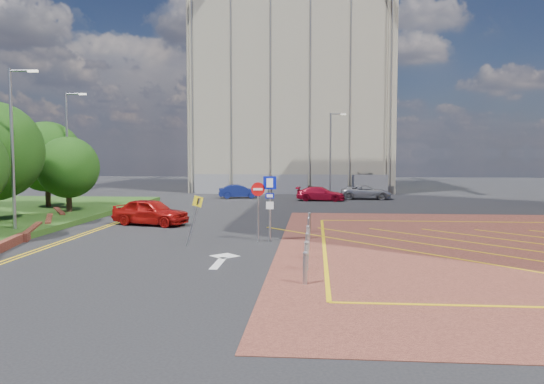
# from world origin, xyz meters

# --- Properties ---
(ground) EXTENTS (140.00, 140.00, 0.00)m
(ground) POSITION_xyz_m (0.00, 0.00, 0.00)
(ground) COLOR black
(ground) RESTS_ON ground
(retaining_wall) EXTENTS (6.06, 20.33, 0.40)m
(retaining_wall) POSITION_xyz_m (-11.80, 2.00, 0.20)
(retaining_wall) COLOR brown
(retaining_wall) RESTS_ON ground
(tree_c) EXTENTS (4.00, 4.00, 4.90)m
(tree_c) POSITION_xyz_m (-13.50, 10.00, 3.19)
(tree_c) COLOR #3D2B1C
(tree_c) RESTS_ON grass_bed
(tree_d) EXTENTS (5.00, 5.00, 6.08)m
(tree_d) POSITION_xyz_m (-16.50, 13.00, 3.87)
(tree_d) COLOR #3D2B1C
(tree_d) RESTS_ON grass_bed
(lamp_left_near) EXTENTS (1.53, 0.16, 8.00)m
(lamp_left_near) POSITION_xyz_m (-12.42, 2.00, 4.66)
(lamp_left_near) COLOR #9EA0A8
(lamp_left_near) RESTS_ON grass_bed
(lamp_left_far) EXTENTS (1.53, 0.16, 8.00)m
(lamp_left_far) POSITION_xyz_m (-14.42, 12.00, 4.66)
(lamp_left_far) COLOR #9EA0A8
(lamp_left_far) RESTS_ON grass_bed
(lamp_back) EXTENTS (1.53, 0.16, 8.00)m
(lamp_back) POSITION_xyz_m (4.08, 28.00, 4.36)
(lamp_back) COLOR #9EA0A8
(lamp_back) RESTS_ON ground
(sign_cluster) EXTENTS (1.17, 0.12, 3.20)m
(sign_cluster) POSITION_xyz_m (0.30, 0.98, 1.95)
(sign_cluster) COLOR #9EA0A8
(sign_cluster) RESTS_ON ground
(warning_sign) EXTENTS (0.77, 0.42, 2.25)m
(warning_sign) POSITION_xyz_m (-2.68, -0.54, 1.43)
(warning_sign) COLOR #9EA0A8
(warning_sign) RESTS_ON ground
(bollard_row) EXTENTS (0.14, 11.14, 0.90)m
(bollard_row) POSITION_xyz_m (2.30, -1.67, 0.47)
(bollard_row) COLOR #9EA0A8
(bollard_row) RESTS_ON forecourt
(construction_building) EXTENTS (21.20, 19.20, 22.00)m
(construction_building) POSITION_xyz_m (0.00, 40.00, 11.00)
(construction_building) COLOR gray
(construction_building) RESTS_ON ground
(construction_fence) EXTENTS (21.60, 0.06, 2.00)m
(construction_fence) POSITION_xyz_m (1.00, 30.00, 1.00)
(construction_fence) COLOR gray
(construction_fence) RESTS_ON ground
(car_red_left) EXTENTS (4.79, 2.98, 1.52)m
(car_red_left) POSITION_xyz_m (-6.83, 6.21, 0.76)
(car_red_left) COLOR #AA110E
(car_red_left) RESTS_ON ground
(car_blue_back) EXTENTS (3.97, 2.07, 1.25)m
(car_blue_back) POSITION_xyz_m (-4.39, 24.79, 0.62)
(car_blue_back) COLOR navy
(car_blue_back) RESTS_ON ground
(car_red_back) EXTENTS (4.35, 2.06, 1.23)m
(car_red_back) POSITION_xyz_m (3.03, 22.75, 0.61)
(car_red_back) COLOR red
(car_red_back) RESTS_ON ground
(car_silver_back) EXTENTS (4.57, 2.19, 1.26)m
(car_silver_back) POSITION_xyz_m (7.14, 24.70, 0.63)
(car_silver_back) COLOR #A5A5AC
(car_silver_back) RESTS_ON ground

